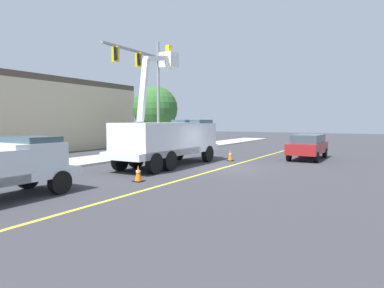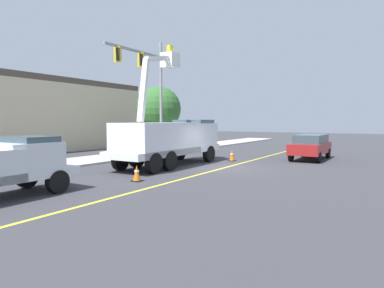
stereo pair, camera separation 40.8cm
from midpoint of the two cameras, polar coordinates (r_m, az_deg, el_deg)
ground at (r=18.88m, az=6.12°, el=-4.05°), size 120.00×120.00×0.00m
sidewalk_far_side at (r=24.06m, az=-13.40°, el=-2.27°), size 60.03×4.05×0.12m
lane_centre_stripe at (r=18.87m, az=6.12°, el=-4.04°), size 50.00×0.54×0.01m
utility_bucket_truck at (r=19.68m, az=-3.19°, el=1.03°), size 8.22×2.64×7.24m
passing_minivan at (r=24.20m, az=19.96°, el=-0.20°), size 4.81×1.98×1.69m
traffic_cone_mid_front at (r=14.74m, az=-8.59°, el=-4.96°), size 0.40×0.40×0.71m
traffic_cone_mid_rear at (r=22.15m, az=7.31°, el=-1.96°), size 0.40×0.40×0.72m
traffic_signal_mast at (r=25.74m, az=-7.03°, el=10.93°), size 6.08×0.58×8.76m
commercial_building_backdrop at (r=31.80m, az=-26.60°, el=4.46°), size 21.75×7.16×6.28m
street_tree_right at (r=30.66m, az=-5.33°, el=5.95°), size 4.06×4.06×5.74m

